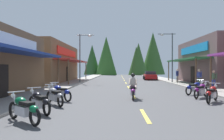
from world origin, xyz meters
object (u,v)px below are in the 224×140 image
Objects in this scene: motorcycle_parked_right_5 at (195,88)px; pedestrian_waiting at (177,75)px; parked_car_curbside at (150,76)px; pedestrian_strolling at (199,77)px; motorcycle_parked_right_4 at (201,90)px; pedestrian_by_shop at (214,78)px; motorcycle_parked_left_1 at (39,101)px; motorcycle_parked_left_0 at (24,108)px; streetlamp_right at (170,51)px; motorcycle_parked_left_2 at (55,95)px; rider_cruising_lead at (133,88)px; motorcycle_parked_right_3 at (212,93)px; streetlamp_left at (83,51)px; motorcycle_parked_left_3 at (60,92)px.

pedestrian_waiting reaches higher than motorcycle_parked_right_5.
pedestrian_strolling is at bearing -164.91° from parked_car_curbside.
pedestrian_waiting reaches higher than motorcycle_parked_right_4.
motorcycle_parked_left_1 is at bearing 154.10° from pedestrian_by_shop.
motorcycle_parked_right_5 is at bearing -100.46° from motorcycle_parked_left_0.
motorcycle_parked_right_5 is (0.23, 1.55, 0.00)m from motorcycle_parked_right_4.
motorcycle_parked_left_1 is at bearing 164.59° from parked_car_curbside.
motorcycle_parked_left_2 is (-9.76, -15.55, -3.62)m from streetlamp_right.
rider_cruising_lead is 1.26× the size of pedestrian_by_shop.
pedestrian_by_shop is (3.45, 7.16, 0.49)m from motorcycle_parked_right_3.
pedestrian_by_shop is at bearing -33.70° from pedestrian_waiting.
streetlamp_left is 0.98× the size of streetlamp_right.
streetlamp_left reaches higher than pedestrian_strolling.
streetlamp_right is 3.62× the size of motorcycle_parked_left_0.
motorcycle_parked_left_3 is at bearing 105.79° from rider_cruising_lead.
pedestrian_strolling is 0.41× the size of parked_car_curbside.
streetlamp_right reaches higher than parked_car_curbside.
motorcycle_parked_right_5 is 1.06× the size of motorcycle_parked_left_0.
motorcycle_parked_right_4 is 0.89× the size of motorcycle_parked_right_5.
motorcycle_parked_right_5 and motorcycle_parked_left_1 have the same top height.
motorcycle_parked_left_2 is at bearing -45.91° from motorcycle_parked_left_1.
motorcycle_parked_left_3 is 4.37m from rider_cruising_lead.
motorcycle_parked_right_3 is at bearing -143.64° from motorcycle_parked_left_3.
motorcycle_parked_left_1 is at bearing -75.88° from pedestrian_waiting.
streetlamp_left is 15.85m from motorcycle_parked_left_2.
streetlamp_right is 3.49× the size of pedestrian_waiting.
pedestrian_strolling is (0.55, -5.34, 0.01)m from pedestrian_waiting.
streetlamp_left reaches higher than parked_car_curbside.
motorcycle_parked_right_5 is 1.01× the size of pedestrian_strolling.
motorcycle_parked_left_2 is (-8.48, -2.83, 0.00)m from motorcycle_parked_right_4.
pedestrian_waiting is (0.86, -0.38, -3.05)m from streetlamp_right.
streetlamp_right is at bearing -19.07° from rider_cruising_lead.
motorcycle_parked_left_1 is at bearing 147.64° from motorcycle_parked_right_3.
motorcycle_parked_left_3 is at bearing -42.44° from motorcycle_parked_left_1.
motorcycle_parked_left_0 is (-9.80, -18.84, -3.62)m from streetlamp_right.
streetlamp_left is 3.66× the size of pedestrian_by_shop.
motorcycle_parked_left_1 is at bearing 129.46° from motorcycle_parked_left_3.
motorcycle_parked_right_5 and motorcycle_parked_left_0 have the same top height.
motorcycle_parked_right_5 is at bearing -175.73° from parked_car_curbside.
streetlamp_right is 3.63× the size of motorcycle_parked_right_3.
motorcycle_parked_left_2 is at bearing -52.37° from motorcycle_parked_left_0.
parked_car_curbside reaches higher than motorcycle_parked_right_3.
motorcycle_parked_right_4 is 6.42m from pedestrian_by_shop.
streetlamp_right reaches higher than motorcycle_parked_left_1.
motorcycle_parked_right_3 is 0.39× the size of parked_car_curbside.
pedestrian_by_shop is 0.94× the size of pedestrian_strolling.
pedestrian_waiting reaches higher than parked_car_curbside.
motorcycle_parked_left_2 is 1.42m from motorcycle_parked_left_3.
streetlamp_right is at bearing 33.04° from motorcycle_parked_right_3.
pedestrian_by_shop is (11.91, 10.10, 0.49)m from motorcycle_parked_left_1.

